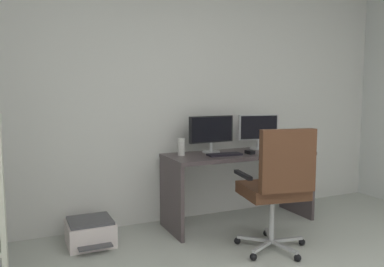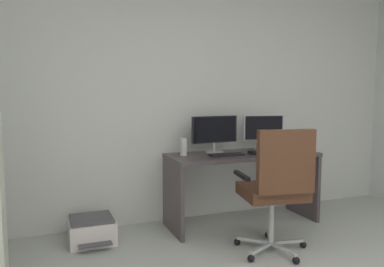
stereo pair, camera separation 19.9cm
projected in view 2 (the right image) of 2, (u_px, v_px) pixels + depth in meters
The scene contains 9 objects.
wall_back at pixel (179, 93), 4.15m from camera, with size 5.26×0.10×2.67m, color silver.
desk at pixel (242, 172), 4.03m from camera, with size 1.53×0.58×0.73m.
monitor_main at pixel (215, 131), 4.02m from camera, with size 0.50×0.18×0.37m.
monitor_secondary at pixel (263, 129), 4.22m from camera, with size 0.44×0.18×0.37m.
keyboard at pixel (227, 155), 3.84m from camera, with size 0.34×0.13×0.02m, color black.
computer_mouse at pixel (253, 153), 3.92m from camera, with size 0.06×0.10×0.03m, color black.
desktop_speaker at pixel (183, 147), 3.86m from camera, with size 0.07×0.07×0.17m, color silver.
office_chair at pixel (277, 184), 3.22m from camera, with size 0.64×0.62×1.07m.
printer at pixel (92, 230), 3.56m from camera, with size 0.40×0.47×0.23m.
Camera 2 is at (-1.38, -1.16, 1.37)m, focal length 36.95 mm.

